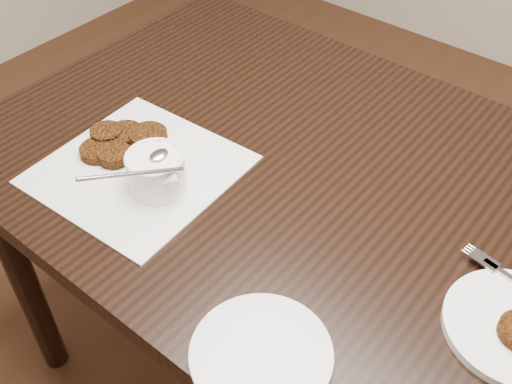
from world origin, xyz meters
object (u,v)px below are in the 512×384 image
(plate_empty, at_px, (261,355))
(sauce_ramekin, at_px, (154,156))
(napkin, at_px, (139,170))
(table, at_px, (311,307))

(plate_empty, bearing_deg, sauce_ramekin, 157.03)
(napkin, distance_m, sauce_ramekin, 0.09)
(table, xyz_separation_m, napkin, (-0.28, -0.19, 0.38))
(table, relative_size, plate_empty, 6.81)
(napkin, height_order, plate_empty, plate_empty)
(table, bearing_deg, plate_empty, -68.92)
(table, distance_m, sauce_ramekin, 0.53)
(table, distance_m, napkin, 0.50)
(napkin, bearing_deg, table, 34.15)
(napkin, bearing_deg, sauce_ramekin, -9.27)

